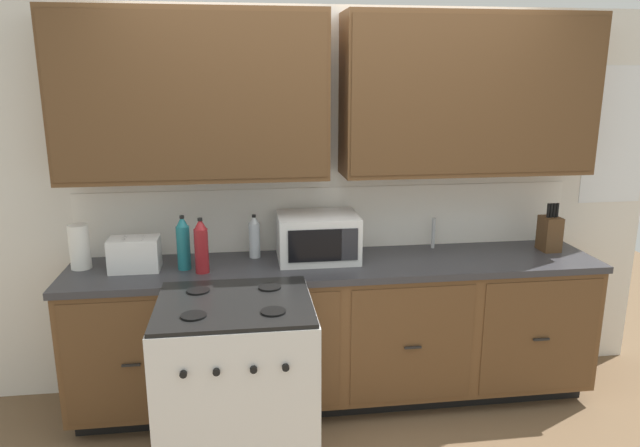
# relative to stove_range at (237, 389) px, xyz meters

# --- Properties ---
(ground_plane) EXTENTS (8.00, 8.00, 0.00)m
(ground_plane) POSITION_rel_stove_range_xyz_m (0.61, 0.33, -0.47)
(ground_plane) COLOR brown
(wall_unit) EXTENTS (4.34, 0.40, 2.40)m
(wall_unit) POSITION_rel_stove_range_xyz_m (0.61, 0.83, 1.17)
(wall_unit) COLOR white
(wall_unit) RESTS_ON ground_plane
(counter_run) EXTENTS (3.17, 0.64, 0.91)m
(counter_run) POSITION_rel_stove_range_xyz_m (0.61, 0.63, -0.00)
(counter_run) COLOR black
(counter_run) RESTS_ON ground_plane
(stove_range) EXTENTS (0.76, 0.68, 0.95)m
(stove_range) POSITION_rel_stove_range_xyz_m (0.00, 0.00, 0.00)
(stove_range) COLOR white
(stove_range) RESTS_ON ground_plane
(microwave) EXTENTS (0.48, 0.37, 0.28)m
(microwave) POSITION_rel_stove_range_xyz_m (0.50, 0.70, 0.58)
(microwave) COLOR white
(microwave) RESTS_ON counter_run
(toaster) EXTENTS (0.28, 0.18, 0.19)m
(toaster) POSITION_rel_stove_range_xyz_m (-0.57, 0.64, 0.54)
(toaster) COLOR white
(toaster) RESTS_ON counter_run
(knife_block) EXTENTS (0.11, 0.14, 0.31)m
(knife_block) POSITION_rel_stove_range_xyz_m (1.99, 0.69, 0.56)
(knife_block) COLOR #52361E
(knife_block) RESTS_ON counter_run
(sink_faucet) EXTENTS (0.02, 0.02, 0.20)m
(sink_faucet) POSITION_rel_stove_range_xyz_m (1.27, 0.84, 0.54)
(sink_faucet) COLOR #B2B5BA
(sink_faucet) RESTS_ON counter_run
(paper_towel_roll) EXTENTS (0.12, 0.12, 0.26)m
(paper_towel_roll) POSITION_rel_stove_range_xyz_m (-0.88, 0.71, 0.57)
(paper_towel_roll) COLOR white
(paper_towel_roll) RESTS_ON counter_run
(bottle_clear) EXTENTS (0.07, 0.07, 0.27)m
(bottle_clear) POSITION_rel_stove_range_xyz_m (0.12, 0.80, 0.57)
(bottle_clear) COLOR silver
(bottle_clear) RESTS_ON counter_run
(bottle_teal) EXTENTS (0.08, 0.08, 0.32)m
(bottle_teal) POSITION_rel_stove_range_xyz_m (-0.29, 0.62, 0.59)
(bottle_teal) COLOR #1E707A
(bottle_teal) RESTS_ON counter_run
(bottle_red) EXTENTS (0.08, 0.08, 0.32)m
(bottle_red) POSITION_rel_stove_range_xyz_m (-0.18, 0.55, 0.60)
(bottle_red) COLOR maroon
(bottle_red) RESTS_ON counter_run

